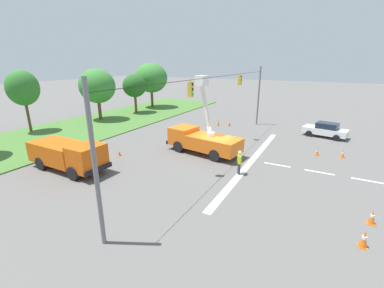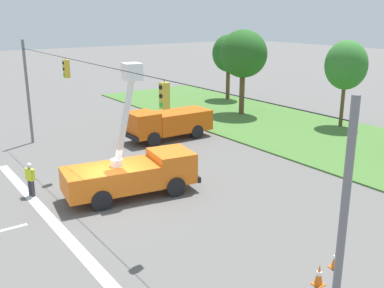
{
  "view_description": "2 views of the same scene",
  "coord_description": "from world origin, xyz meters",
  "px_view_note": "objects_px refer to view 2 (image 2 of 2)",
  "views": [
    {
      "loc": [
        -19.57,
        -7.95,
        7.68
      ],
      "look_at": [
        -1.97,
        1.47,
        1.29
      ],
      "focal_mm": 24.0,
      "sensor_mm": 36.0,
      "label": 1
    },
    {
      "loc": [
        18.8,
        -8.42,
        8.89
      ],
      "look_at": [
        1.17,
        3.97,
        2.6
      ],
      "focal_mm": 42.0,
      "sensor_mm": 36.0,
      "label": 2
    }
  ],
  "objects_px": {
    "utility_truck_bucket_lift": "(134,171)",
    "traffic_cone_foreground_left": "(186,151)",
    "tree_far_west": "(229,54)",
    "traffic_cone_mid_left": "(319,275)",
    "tree_west": "(243,54)",
    "traffic_cone_lane_edge_b": "(336,259)",
    "utility_truck_support_near": "(168,122)",
    "road_worker": "(30,177)",
    "tree_centre": "(346,65)"
  },
  "relations": [
    {
      "from": "utility_truck_support_near",
      "to": "tree_centre",
      "type": "bearing_deg",
      "value": 69.21
    },
    {
      "from": "road_worker",
      "to": "traffic_cone_lane_edge_b",
      "type": "height_order",
      "value": "road_worker"
    },
    {
      "from": "traffic_cone_lane_edge_b",
      "to": "tree_west",
      "type": "bearing_deg",
      "value": 146.49
    },
    {
      "from": "traffic_cone_mid_left",
      "to": "traffic_cone_lane_edge_b",
      "type": "distance_m",
      "value": 1.39
    },
    {
      "from": "traffic_cone_foreground_left",
      "to": "traffic_cone_lane_edge_b",
      "type": "xyz_separation_m",
      "value": [
        14.26,
        -3.23,
        0.1
      ]
    },
    {
      "from": "traffic_cone_foreground_left",
      "to": "traffic_cone_lane_edge_b",
      "type": "height_order",
      "value": "traffic_cone_lane_edge_b"
    },
    {
      "from": "utility_truck_support_near",
      "to": "traffic_cone_lane_edge_b",
      "type": "xyz_separation_m",
      "value": [
        18.27,
        -4.33,
        -0.86
      ]
    },
    {
      "from": "tree_far_west",
      "to": "tree_centre",
      "type": "distance_m",
      "value": 14.53
    },
    {
      "from": "utility_truck_bucket_lift",
      "to": "traffic_cone_lane_edge_b",
      "type": "height_order",
      "value": "utility_truck_bucket_lift"
    },
    {
      "from": "tree_far_west",
      "to": "tree_west",
      "type": "relative_size",
      "value": 0.9
    },
    {
      "from": "road_worker",
      "to": "traffic_cone_mid_left",
      "type": "height_order",
      "value": "road_worker"
    },
    {
      "from": "tree_west",
      "to": "utility_truck_support_near",
      "type": "relative_size",
      "value": 1.17
    },
    {
      "from": "utility_truck_support_near",
      "to": "tree_west",
      "type": "bearing_deg",
      "value": 107.46
    },
    {
      "from": "utility_truck_support_near",
      "to": "traffic_cone_foreground_left",
      "type": "relative_size",
      "value": 10.98
    },
    {
      "from": "tree_west",
      "to": "traffic_cone_mid_left",
      "type": "height_order",
      "value": "tree_west"
    },
    {
      "from": "tree_far_west",
      "to": "tree_west",
      "type": "bearing_deg",
      "value": -29.68
    },
    {
      "from": "traffic_cone_lane_edge_b",
      "to": "utility_truck_support_near",
      "type": "bearing_deg",
      "value": 166.65
    },
    {
      "from": "tree_far_west",
      "to": "utility_truck_support_near",
      "type": "distance_m",
      "value": 16.84
    },
    {
      "from": "tree_west",
      "to": "tree_far_west",
      "type": "bearing_deg",
      "value": 150.32
    },
    {
      "from": "road_worker",
      "to": "traffic_cone_foreground_left",
      "type": "xyz_separation_m",
      "value": [
        -1.17,
        10.27,
        -0.72
      ]
    },
    {
      "from": "utility_truck_support_near",
      "to": "traffic_cone_mid_left",
      "type": "xyz_separation_m",
      "value": [
        18.62,
        -5.68,
        -0.86
      ]
    },
    {
      "from": "traffic_cone_lane_edge_b",
      "to": "utility_truck_bucket_lift",
      "type": "bearing_deg",
      "value": -165.09
    },
    {
      "from": "tree_west",
      "to": "utility_truck_bucket_lift",
      "type": "xyz_separation_m",
      "value": [
        11.09,
        -16.87,
        -4.15
      ]
    },
    {
      "from": "utility_truck_support_near",
      "to": "traffic_cone_lane_edge_b",
      "type": "relative_size",
      "value": 8.54
    },
    {
      "from": "utility_truck_bucket_lift",
      "to": "utility_truck_support_near",
      "type": "relative_size",
      "value": 1.08
    },
    {
      "from": "tree_far_west",
      "to": "tree_centre",
      "type": "xyz_separation_m",
      "value": [
        14.52,
        -0.13,
        0.11
      ]
    },
    {
      "from": "utility_truck_bucket_lift",
      "to": "traffic_cone_mid_left",
      "type": "height_order",
      "value": "utility_truck_bucket_lift"
    },
    {
      "from": "tree_west",
      "to": "utility_truck_bucket_lift",
      "type": "height_order",
      "value": "tree_west"
    },
    {
      "from": "tree_west",
      "to": "road_worker",
      "type": "distance_m",
      "value": 23.16
    },
    {
      "from": "tree_west",
      "to": "traffic_cone_lane_edge_b",
      "type": "bearing_deg",
      "value": -33.51
    },
    {
      "from": "utility_truck_support_near",
      "to": "traffic_cone_mid_left",
      "type": "bearing_deg",
      "value": -16.96
    },
    {
      "from": "tree_far_west",
      "to": "road_worker",
      "type": "xyz_separation_m",
      "value": [
        14.64,
        -24.82,
        -3.86
      ]
    },
    {
      "from": "tree_far_west",
      "to": "traffic_cone_mid_left",
      "type": "distance_m",
      "value": 34.28
    },
    {
      "from": "utility_truck_bucket_lift",
      "to": "traffic_cone_foreground_left",
      "type": "distance_m",
      "value": 7.25
    },
    {
      "from": "road_worker",
      "to": "traffic_cone_foreground_left",
      "type": "distance_m",
      "value": 10.36
    },
    {
      "from": "tree_far_west",
      "to": "utility_truck_support_near",
      "type": "bearing_deg",
      "value": -54.83
    },
    {
      "from": "tree_centre",
      "to": "road_worker",
      "type": "relative_size",
      "value": 3.91
    },
    {
      "from": "tree_centre",
      "to": "utility_truck_bucket_lift",
      "type": "height_order",
      "value": "tree_centre"
    },
    {
      "from": "utility_truck_bucket_lift",
      "to": "traffic_cone_lane_edge_b",
      "type": "bearing_deg",
      "value": 14.91
    },
    {
      "from": "utility_truck_bucket_lift",
      "to": "traffic_cone_foreground_left",
      "type": "height_order",
      "value": "utility_truck_bucket_lift"
    },
    {
      "from": "tree_centre",
      "to": "road_worker",
      "type": "distance_m",
      "value": 25.01
    },
    {
      "from": "tree_west",
      "to": "tree_centre",
      "type": "bearing_deg",
      "value": 23.34
    },
    {
      "from": "utility_truck_bucket_lift",
      "to": "road_worker",
      "type": "height_order",
      "value": "utility_truck_bucket_lift"
    },
    {
      "from": "tree_far_west",
      "to": "tree_centre",
      "type": "height_order",
      "value": "tree_centre"
    },
    {
      "from": "tree_centre",
      "to": "traffic_cone_foreground_left",
      "type": "relative_size",
      "value": 11.8
    },
    {
      "from": "road_worker",
      "to": "traffic_cone_lane_edge_b",
      "type": "distance_m",
      "value": 14.88
    },
    {
      "from": "utility_truck_support_near",
      "to": "traffic_cone_lane_edge_b",
      "type": "distance_m",
      "value": 18.8
    },
    {
      "from": "traffic_cone_foreground_left",
      "to": "tree_far_west",
      "type": "bearing_deg",
      "value": 132.8
    },
    {
      "from": "traffic_cone_lane_edge_b",
      "to": "traffic_cone_mid_left",
      "type": "bearing_deg",
      "value": -75.26
    },
    {
      "from": "utility_truck_support_near",
      "to": "traffic_cone_mid_left",
      "type": "relative_size",
      "value": 8.39
    }
  ]
}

